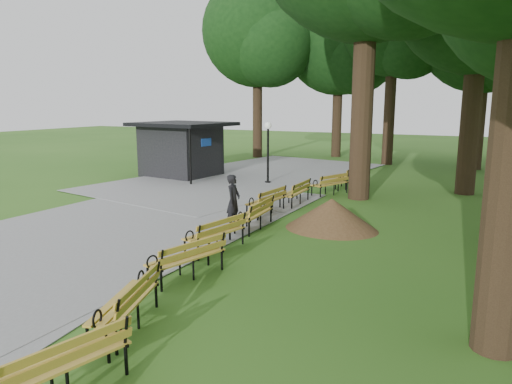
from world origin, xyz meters
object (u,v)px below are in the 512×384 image
at_px(lamp_post, 268,139).
at_px(bench_6, 266,201).
at_px(bench_4, 215,233).
at_px(person, 233,201).
at_px(bench_5, 254,214).
at_px(bench_8, 330,184).
at_px(kiosk, 181,149).
at_px(bench_2, 125,302).
at_px(dirt_mound, 332,214).
at_px(bench_7, 295,193).
at_px(bench_1, 58,364).
at_px(bench_9, 347,177).
at_px(bench_3, 186,257).

xyz_separation_m(lamp_post, bench_6, (2.44, -5.44, -1.60)).
bearing_deg(bench_4, person, -151.08).
bearing_deg(bench_4, bench_6, -161.28).
xyz_separation_m(bench_5, bench_8, (0.43, 5.97, 0.00)).
distance_m(kiosk, bench_2, 16.39).
bearing_deg(bench_4, dirt_mound, 159.62).
relative_size(dirt_mound, bench_7, 1.20).
height_order(bench_2, bench_4, same).
distance_m(person, kiosk, 10.37).
xyz_separation_m(dirt_mound, bench_1, (-0.68, -9.16, -0.01)).
distance_m(bench_4, bench_9, 10.32).
xyz_separation_m(bench_1, bench_3, (-0.90, 4.09, 0.00)).
bearing_deg(bench_4, kiosk, -129.62).
xyz_separation_m(bench_6, bench_9, (1.02, 6.18, 0.00)).
height_order(bench_4, bench_8, same).
distance_m(dirt_mound, bench_5, 2.27).
xyz_separation_m(bench_2, bench_8, (-0.43, 12.39, 0.00)).
height_order(dirt_mound, bench_5, dirt_mound).
height_order(dirt_mound, bench_1, dirt_mound).
relative_size(bench_1, bench_2, 1.00).
bearing_deg(bench_3, bench_2, 25.04).
height_order(bench_2, bench_3, same).
xyz_separation_m(kiosk, bench_5, (7.79, -7.46, -0.90)).
distance_m(bench_6, bench_8, 4.20).
bearing_deg(bench_8, bench_7, 8.20).
bearing_deg(bench_2, dirt_mound, 153.13).
bearing_deg(bench_2, bench_6, 171.45).
height_order(bench_4, bench_5, same).
bearing_deg(bench_2, bench_7, 168.04).
xyz_separation_m(bench_1, bench_7, (-1.52, 11.82, 0.00)).
bearing_deg(bench_1, person, -150.96).
bearing_deg(bench_3, person, -149.15).
xyz_separation_m(bench_2, bench_3, (-0.39, 2.31, 0.00)).
height_order(kiosk, lamp_post, lamp_post).
height_order(lamp_post, bench_7, lamp_post).
relative_size(dirt_mound, bench_3, 1.20).
relative_size(dirt_mound, bench_1, 1.20).
xyz_separation_m(bench_1, bench_2, (-0.51, 1.78, 0.00)).
distance_m(bench_3, bench_8, 10.08).
relative_size(person, bench_5, 0.82).
xyz_separation_m(person, lamp_post, (-2.26, 7.34, 1.26)).
distance_m(dirt_mound, bench_3, 5.32).
relative_size(bench_1, bench_8, 1.00).
xyz_separation_m(person, kiosk, (-7.15, 7.50, 0.56)).
xyz_separation_m(person, bench_9, (1.19, 8.08, -0.34)).
xyz_separation_m(bench_1, bench_6, (-1.84, 10.06, 0.00)).
bearing_deg(bench_7, bench_3, 4.36).
distance_m(person, bench_7, 3.70).
distance_m(kiosk, bench_5, 10.83).
height_order(bench_2, bench_5, same).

